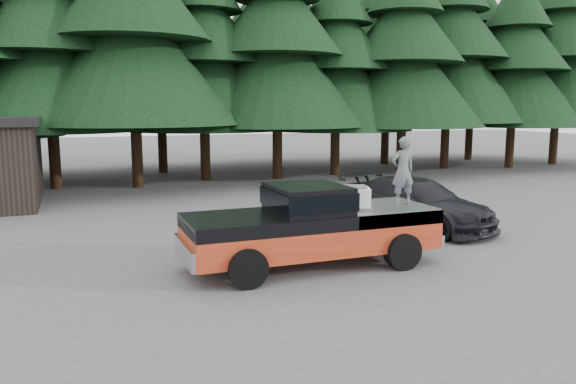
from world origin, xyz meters
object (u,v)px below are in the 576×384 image
object	(u,v)px
man_on_bed	(403,171)
parked_car	(416,203)
air_compressor	(354,199)
pickup_truck	(311,238)

from	to	relation	value
man_on_bed	parked_car	xyz separation A→B (m)	(2.39, 2.88, -1.40)
air_compressor	pickup_truck	bearing A→B (deg)	-170.34
man_on_bed	parked_car	distance (m)	4.00
pickup_truck	man_on_bed	bearing A→B (deg)	-2.91
pickup_truck	parked_car	bearing A→B (deg)	30.30
man_on_bed	parked_car	world-z (taller)	man_on_bed
air_compressor	parked_car	size ratio (longest dim) A/B	0.13
pickup_truck	parked_car	size ratio (longest dim) A/B	1.16
parked_car	air_compressor	bearing A→B (deg)	-158.14
pickup_truck	air_compressor	distance (m)	1.36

